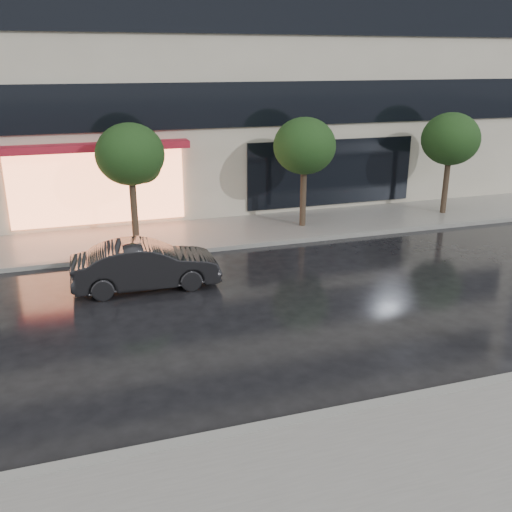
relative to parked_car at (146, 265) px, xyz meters
name	(u,v)px	position (x,y,z in m)	size (l,w,h in m)	color
ground	(356,380)	(3.19, -6.00, -0.64)	(120.00, 120.00, 0.00)	black
sidewalk_near	(463,492)	(3.19, -9.25, -0.58)	(60.00, 4.50, 0.12)	slate
sidewalk_far	(221,232)	(3.19, 4.25, -0.58)	(60.00, 3.50, 0.12)	slate
curb_near	(382,405)	(3.19, -7.00, -0.57)	(60.00, 0.25, 0.14)	gray
curb_far	(235,246)	(3.19, 2.50, -0.57)	(60.00, 0.25, 0.14)	gray
bg_building_right	(505,28)	(29.19, 22.00, 7.36)	(12.00, 12.00, 16.00)	#4C4C54
tree_mid_west	(132,156)	(0.25, 4.03, 2.28)	(2.20, 2.20, 3.99)	#33261C
tree_mid_east	(306,148)	(6.25, 4.03, 2.28)	(2.20, 2.20, 3.99)	#33261C
tree_far_east	(451,141)	(12.25, 4.03, 2.28)	(2.20, 2.20, 3.99)	#33261C
parked_car	(146,265)	(0.00, 0.00, 0.00)	(1.36, 3.89, 1.28)	black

